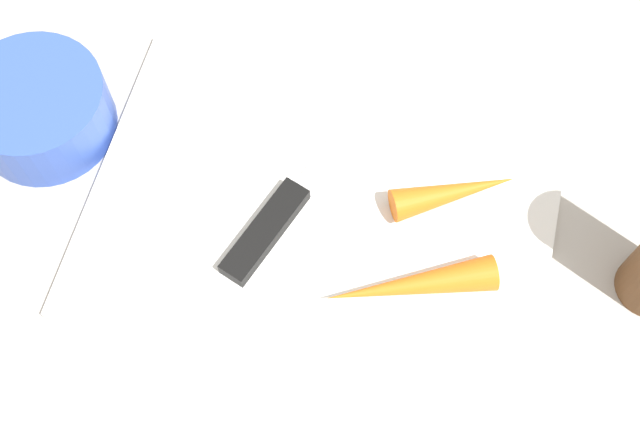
% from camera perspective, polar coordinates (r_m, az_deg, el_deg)
% --- Properties ---
extents(ground_plane, '(1.40, 1.40, 0.00)m').
position_cam_1_polar(ground_plane, '(0.66, -0.00, -0.44)').
color(ground_plane, '#ADA8A0').
extents(cutting_board, '(0.36, 0.26, 0.01)m').
position_cam_1_polar(cutting_board, '(0.65, -0.00, -0.22)').
color(cutting_board, white).
rests_on(cutting_board, ground_plane).
extents(knife, '(0.09, 0.20, 0.01)m').
position_cam_1_polar(knife, '(0.64, -3.10, -0.35)').
color(knife, '#B7B7BC').
rests_on(knife, cutting_board).
extents(carrot_long, '(0.13, 0.08, 0.03)m').
position_cam_1_polar(carrot_long, '(0.61, 6.22, -4.94)').
color(carrot_long, orange).
rests_on(carrot_long, cutting_board).
extents(carrot_short, '(0.10, 0.07, 0.03)m').
position_cam_1_polar(carrot_short, '(0.65, 9.22, 1.46)').
color(carrot_short, orange).
rests_on(carrot_short, cutting_board).
extents(small_bowl, '(0.12, 0.12, 0.05)m').
position_cam_1_polar(small_bowl, '(0.71, -18.74, 6.79)').
color(small_bowl, '#3351B2').
rests_on(small_bowl, ground_plane).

